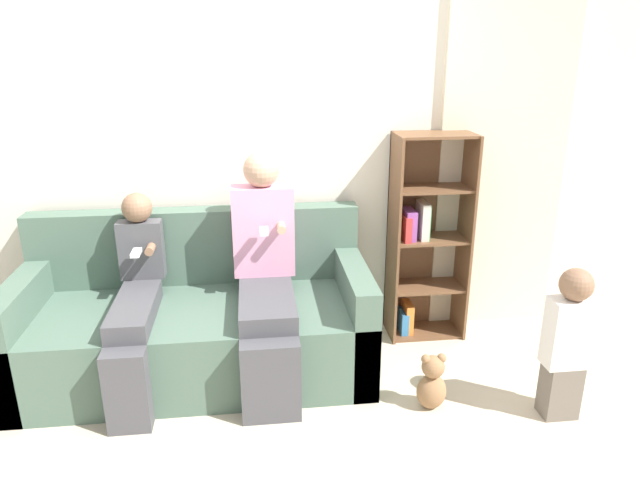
% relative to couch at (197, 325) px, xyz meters
% --- Properties ---
extents(ground_plane, '(14.00, 14.00, 0.00)m').
position_rel_couch_xyz_m(ground_plane, '(0.27, -0.56, -0.31)').
color(ground_plane, beige).
extents(back_wall, '(10.00, 0.06, 2.55)m').
position_rel_couch_xyz_m(back_wall, '(0.27, 0.49, 0.97)').
color(back_wall, silver).
rests_on(back_wall, ground_plane).
extents(curtain_panel, '(0.89, 0.04, 2.28)m').
position_rel_couch_xyz_m(curtain_panel, '(2.07, 0.44, 0.83)').
color(curtain_panel, beige).
rests_on(curtain_panel, ground_plane).
extents(couch, '(2.09, 0.92, 0.95)m').
position_rel_couch_xyz_m(couch, '(0.00, 0.00, 0.00)').
color(couch, '#4C6656').
rests_on(couch, ground_plane).
extents(adult_seated, '(0.38, 0.89, 1.34)m').
position_rel_couch_xyz_m(adult_seated, '(0.43, -0.08, 0.38)').
color(adult_seated, '#47474C').
rests_on(adult_seated, ground_plane).
extents(child_seated, '(0.26, 0.89, 1.11)m').
position_rel_couch_xyz_m(child_seated, '(-0.32, -0.15, 0.26)').
color(child_seated, '#47474C').
rests_on(child_seated, ground_plane).
extents(toddler_standing, '(0.23, 0.17, 0.87)m').
position_rel_couch_xyz_m(toddler_standing, '(2.00, -0.72, 0.14)').
color(toddler_standing, '#70665B').
rests_on(toddler_standing, ground_plane).
extents(bookshelf, '(0.51, 0.31, 1.41)m').
position_rel_couch_xyz_m(bookshelf, '(1.52, 0.33, 0.38)').
color(bookshelf, brown).
rests_on(bookshelf, ground_plane).
extents(teddy_bear, '(0.17, 0.14, 0.34)m').
position_rel_couch_xyz_m(teddy_bear, '(1.32, -0.58, -0.15)').
color(teddy_bear, '#936B47').
rests_on(teddy_bear, ground_plane).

